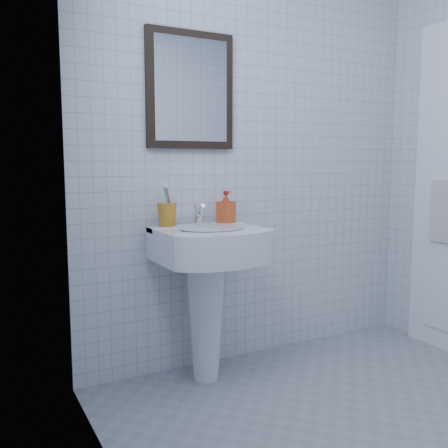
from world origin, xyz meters
TOP-DOWN VIEW (x-y plane):
  - wall_back at (0.00, 1.20)m, footprint 2.20×0.02m
  - wall_left at (-1.10, 0.00)m, footprint 0.02×2.40m
  - washbasin at (-0.43, 0.99)m, footprint 0.55×0.40m
  - faucet at (-0.43, 1.08)m, footprint 0.05×0.10m
  - toothbrush_cup at (-0.61, 1.10)m, footprint 0.12×0.12m
  - soap_dispenser at (-0.26, 1.09)m, footprint 0.10×0.10m
  - wall_mirror at (-0.43, 1.18)m, footprint 0.50×0.04m
  - towel_ring at (1.06, 0.72)m, footprint 0.01×0.18m
  - hand_towel at (1.04, 0.72)m, footprint 0.03×0.16m

SIDE VIEW (x-z plane):
  - washbasin at x=-0.43m, z-range 0.14..0.98m
  - hand_towel at x=1.04m, z-range 0.68..1.06m
  - faucet at x=-0.43m, z-range 0.82..0.94m
  - toothbrush_cup at x=-0.61m, z-range 0.83..0.96m
  - soap_dispenser at x=-0.26m, z-range 0.83..1.01m
  - towel_ring at x=1.06m, z-range 0.96..1.14m
  - wall_back at x=0.00m, z-range 0.00..2.50m
  - wall_left at x=-1.10m, z-range 0.00..2.50m
  - wall_mirror at x=-0.43m, z-range 1.24..1.86m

